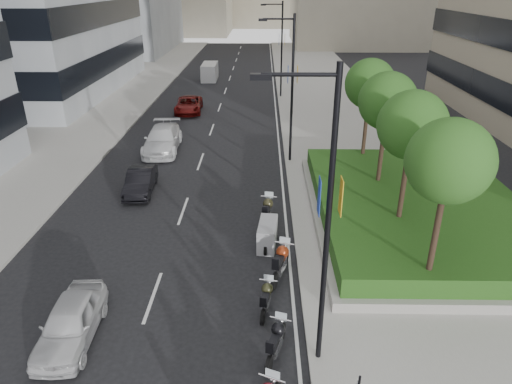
{
  "coord_description": "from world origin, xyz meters",
  "views": [
    {
      "loc": [
        2.56,
        -9.66,
        10.65
      ],
      "look_at": [
        2.26,
        9.0,
        2.0
      ],
      "focal_mm": 32.0,
      "sensor_mm": 36.0,
      "label": 1
    }
  ],
  "objects_px": {
    "motorcycle_4": "(281,262)",
    "motorcycle_2": "(276,340)",
    "motorcycle_6": "(267,211)",
    "delivery_van": "(210,72)",
    "car_b": "(141,181)",
    "car_c": "(162,139)",
    "motorcycle_5": "(267,234)",
    "car_d": "(189,105)",
    "lamp_post_1": "(290,83)",
    "lamp_post_0": "(323,215)",
    "motorcycle_3": "(266,298)",
    "car_a": "(71,322)",
    "lamp_post_2": "(280,45)"
  },
  "relations": [
    {
      "from": "lamp_post_0",
      "to": "motorcycle_3",
      "type": "height_order",
      "value": "lamp_post_0"
    },
    {
      "from": "motorcycle_4",
      "to": "motorcycle_2",
      "type": "bearing_deg",
      "value": -167.4
    },
    {
      "from": "motorcycle_3",
      "to": "car_c",
      "type": "distance_m",
      "value": 18.19
    },
    {
      "from": "motorcycle_5",
      "to": "car_b",
      "type": "bearing_deg",
      "value": 57.18
    },
    {
      "from": "motorcycle_2",
      "to": "motorcycle_4",
      "type": "relative_size",
      "value": 0.87
    },
    {
      "from": "lamp_post_1",
      "to": "car_a",
      "type": "xyz_separation_m",
      "value": [
        -7.76,
        -16.19,
        -4.4
      ]
    },
    {
      "from": "lamp_post_1",
      "to": "delivery_van",
      "type": "relative_size",
      "value": 2.02
    },
    {
      "from": "motorcycle_2",
      "to": "delivery_van",
      "type": "height_order",
      "value": "delivery_van"
    },
    {
      "from": "motorcycle_4",
      "to": "motorcycle_5",
      "type": "xyz_separation_m",
      "value": [
        -0.51,
        2.23,
        -0.07
      ]
    },
    {
      "from": "car_b",
      "to": "car_d",
      "type": "xyz_separation_m",
      "value": [
        0.11,
        16.94,
        0.03
      ]
    },
    {
      "from": "lamp_post_0",
      "to": "delivery_van",
      "type": "relative_size",
      "value": 2.02
    },
    {
      "from": "lamp_post_1",
      "to": "motorcycle_5",
      "type": "bearing_deg",
      "value": -97.53
    },
    {
      "from": "lamp_post_1",
      "to": "motorcycle_6",
      "type": "bearing_deg",
      "value": -99.43
    },
    {
      "from": "motorcycle_6",
      "to": "delivery_van",
      "type": "distance_m",
      "value": 35.64
    },
    {
      "from": "lamp_post_1",
      "to": "motorcycle_4",
      "type": "height_order",
      "value": "lamp_post_1"
    },
    {
      "from": "lamp_post_1",
      "to": "motorcycle_3",
      "type": "relative_size",
      "value": 4.61
    },
    {
      "from": "lamp_post_1",
      "to": "motorcycle_4",
      "type": "distance_m",
      "value": 13.33
    },
    {
      "from": "motorcycle_5",
      "to": "car_b",
      "type": "distance_m",
      "value": 8.93
    },
    {
      "from": "lamp_post_0",
      "to": "car_b",
      "type": "relative_size",
      "value": 2.32
    },
    {
      "from": "car_b",
      "to": "motorcycle_2",
      "type": "bearing_deg",
      "value": -63.0
    },
    {
      "from": "motorcycle_3",
      "to": "motorcycle_5",
      "type": "relative_size",
      "value": 0.99
    },
    {
      "from": "motorcycle_2",
      "to": "lamp_post_0",
      "type": "bearing_deg",
      "value": -82.91
    },
    {
      "from": "car_c",
      "to": "car_b",
      "type": "bearing_deg",
      "value": -91.52
    },
    {
      "from": "lamp_post_1",
      "to": "motorcycle_4",
      "type": "bearing_deg",
      "value": -93.9
    },
    {
      "from": "car_c",
      "to": "delivery_van",
      "type": "xyz_separation_m",
      "value": [
        0.56,
        24.75,
        0.07
      ]
    },
    {
      "from": "lamp_post_2",
      "to": "motorcycle_5",
      "type": "xyz_separation_m",
      "value": [
        -1.36,
        -28.32,
        -4.5
      ]
    },
    {
      "from": "car_b",
      "to": "car_c",
      "type": "distance_m",
      "value": 6.83
    },
    {
      "from": "lamp_post_2",
      "to": "delivery_van",
      "type": "height_order",
      "value": "lamp_post_2"
    },
    {
      "from": "motorcycle_2",
      "to": "car_d",
      "type": "distance_m",
      "value": 29.85
    },
    {
      "from": "lamp_post_0",
      "to": "motorcycle_5",
      "type": "distance_m",
      "value": 8.17
    },
    {
      "from": "motorcycle_4",
      "to": "lamp_post_0",
      "type": "bearing_deg",
      "value": -152.74
    },
    {
      "from": "lamp_post_1",
      "to": "car_d",
      "type": "xyz_separation_m",
      "value": [
        -8.22,
        12.2,
        -4.39
      ]
    },
    {
      "from": "motorcycle_4",
      "to": "delivery_van",
      "type": "relative_size",
      "value": 0.52
    },
    {
      "from": "car_b",
      "to": "car_a",
      "type": "bearing_deg",
      "value": -90.95
    },
    {
      "from": "motorcycle_3",
      "to": "car_d",
      "type": "xyz_separation_m",
      "value": [
        -6.78,
        26.87,
        0.15
      ]
    },
    {
      "from": "lamp_post_2",
      "to": "motorcycle_5",
      "type": "height_order",
      "value": "lamp_post_2"
    },
    {
      "from": "car_b",
      "to": "car_c",
      "type": "relative_size",
      "value": 0.7
    },
    {
      "from": "car_c",
      "to": "motorcycle_5",
      "type": "bearing_deg",
      "value": -63.02
    },
    {
      "from": "lamp_post_0",
      "to": "motorcycle_4",
      "type": "bearing_deg",
      "value": 100.88
    },
    {
      "from": "car_c",
      "to": "lamp_post_1",
      "type": "bearing_deg",
      "value": -16.74
    },
    {
      "from": "lamp_post_0",
      "to": "car_a",
      "type": "distance_m",
      "value": 8.96
    },
    {
      "from": "motorcycle_4",
      "to": "car_a",
      "type": "relative_size",
      "value": 0.6
    },
    {
      "from": "lamp_post_1",
      "to": "car_b",
      "type": "relative_size",
      "value": 2.32
    },
    {
      "from": "motorcycle_5",
      "to": "car_c",
      "type": "bearing_deg",
      "value": 35.76
    },
    {
      "from": "car_a",
      "to": "lamp_post_0",
      "type": "bearing_deg",
      "value": -8.2
    },
    {
      "from": "car_a",
      "to": "car_b",
      "type": "height_order",
      "value": "car_a"
    },
    {
      "from": "motorcycle_5",
      "to": "car_d",
      "type": "height_order",
      "value": "car_d"
    },
    {
      "from": "motorcycle_2",
      "to": "car_a",
      "type": "distance_m",
      "value": 6.65
    },
    {
      "from": "motorcycle_6",
      "to": "delivery_van",
      "type": "bearing_deg",
      "value": 18.93
    },
    {
      "from": "motorcycle_3",
      "to": "motorcycle_6",
      "type": "relative_size",
      "value": 0.84
    }
  ]
}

